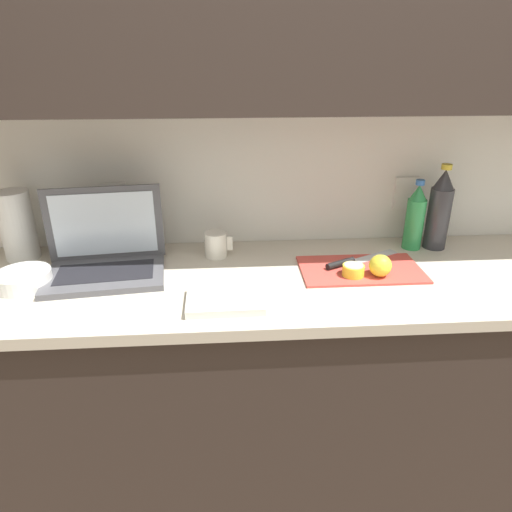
{
  "coord_description": "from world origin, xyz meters",
  "views": [
    {
      "loc": [
        -0.43,
        -1.31,
        1.58
      ],
      "look_at": [
        -0.34,
        -0.01,
        1.0
      ],
      "focal_mm": 32.0,
      "sensor_mm": 36.0,
      "label": 1
    }
  ],
  "objects_px": {
    "knife": "(350,261)",
    "lemon_half_cut": "(353,270)",
    "cutting_board": "(361,269)",
    "paper_towel_roll": "(17,225)",
    "lemon_whole_beside": "(380,266)",
    "measuring_cup": "(216,245)",
    "bottle_oil_tall": "(415,218)",
    "bowl_white": "(24,279)",
    "bottle_green_soda": "(439,210)",
    "laptop": "(105,254)"
  },
  "relations": [
    {
      "from": "knife",
      "to": "lemon_half_cut",
      "type": "height_order",
      "value": "lemon_half_cut"
    },
    {
      "from": "cutting_board",
      "to": "paper_towel_roll",
      "type": "height_order",
      "value": "paper_towel_roll"
    },
    {
      "from": "lemon_whole_beside",
      "to": "measuring_cup",
      "type": "relative_size",
      "value": 0.72
    },
    {
      "from": "bottle_oil_tall",
      "to": "lemon_whole_beside",
      "type": "bearing_deg",
      "value": -129.69
    },
    {
      "from": "measuring_cup",
      "to": "bowl_white",
      "type": "xyz_separation_m",
      "value": [
        -0.59,
        -0.19,
        -0.02
      ]
    },
    {
      "from": "paper_towel_roll",
      "to": "bottle_green_soda",
      "type": "bearing_deg",
      "value": -0.32
    },
    {
      "from": "lemon_whole_beside",
      "to": "measuring_cup",
      "type": "distance_m",
      "value": 0.56
    },
    {
      "from": "lemon_half_cut",
      "to": "paper_towel_roll",
      "type": "distance_m",
      "value": 1.14
    },
    {
      "from": "bottle_green_soda",
      "to": "measuring_cup",
      "type": "bearing_deg",
      "value": -177.88
    },
    {
      "from": "laptop",
      "to": "paper_towel_roll",
      "type": "bearing_deg",
      "value": 150.95
    },
    {
      "from": "bowl_white",
      "to": "paper_towel_roll",
      "type": "relative_size",
      "value": 0.69
    },
    {
      "from": "lemon_whole_beside",
      "to": "measuring_cup",
      "type": "height_order",
      "value": "measuring_cup"
    },
    {
      "from": "knife",
      "to": "bottle_oil_tall",
      "type": "xyz_separation_m",
      "value": [
        0.27,
        0.14,
        0.1
      ]
    },
    {
      "from": "lemon_half_cut",
      "to": "paper_towel_roll",
      "type": "relative_size",
      "value": 0.29
    },
    {
      "from": "cutting_board",
      "to": "bowl_white",
      "type": "xyz_separation_m",
      "value": [
        -1.07,
        -0.04,
        0.02
      ]
    },
    {
      "from": "knife",
      "to": "lemon_whole_beside",
      "type": "xyz_separation_m",
      "value": [
        0.07,
        -0.1,
        0.03
      ]
    },
    {
      "from": "cutting_board",
      "to": "lemon_whole_beside",
      "type": "distance_m",
      "value": 0.08
    },
    {
      "from": "bottle_green_soda",
      "to": "bowl_white",
      "type": "distance_m",
      "value": 1.41
    },
    {
      "from": "cutting_board",
      "to": "lemon_half_cut",
      "type": "bearing_deg",
      "value": -129.29
    },
    {
      "from": "cutting_board",
      "to": "knife",
      "type": "height_order",
      "value": "knife"
    },
    {
      "from": "lemon_half_cut",
      "to": "measuring_cup",
      "type": "relative_size",
      "value": 0.71
    },
    {
      "from": "laptop",
      "to": "bottle_green_soda",
      "type": "xyz_separation_m",
      "value": [
        1.16,
        0.13,
        0.08
      ]
    },
    {
      "from": "laptop",
      "to": "bottle_oil_tall",
      "type": "xyz_separation_m",
      "value": [
        1.07,
        0.13,
        0.05
      ]
    },
    {
      "from": "measuring_cup",
      "to": "paper_towel_roll",
      "type": "relative_size",
      "value": 0.41
    },
    {
      "from": "cutting_board",
      "to": "bottle_green_soda",
      "type": "distance_m",
      "value": 0.4
    },
    {
      "from": "cutting_board",
      "to": "bowl_white",
      "type": "bearing_deg",
      "value": -177.95
    },
    {
      "from": "lemon_half_cut",
      "to": "paper_towel_roll",
      "type": "xyz_separation_m",
      "value": [
        -1.11,
        0.24,
        0.09
      ]
    },
    {
      "from": "lemon_whole_beside",
      "to": "cutting_board",
      "type": "bearing_deg",
      "value": 127.05
    },
    {
      "from": "cutting_board",
      "to": "measuring_cup",
      "type": "relative_size",
      "value": 4.05
    },
    {
      "from": "lemon_whole_beside",
      "to": "bowl_white",
      "type": "relative_size",
      "value": 0.43
    },
    {
      "from": "laptop",
      "to": "bottle_oil_tall",
      "type": "bearing_deg",
      "value": 0.27
    },
    {
      "from": "cutting_board",
      "to": "knife",
      "type": "xyz_separation_m",
      "value": [
        -0.03,
        0.04,
        0.01
      ]
    },
    {
      "from": "lemon_half_cut",
      "to": "bottle_oil_tall",
      "type": "bearing_deg",
      "value": 39.17
    },
    {
      "from": "laptop",
      "to": "bowl_white",
      "type": "bearing_deg",
      "value": -164.62
    },
    {
      "from": "cutting_board",
      "to": "knife",
      "type": "relative_size",
      "value": 1.4
    },
    {
      "from": "lemon_half_cut",
      "to": "cutting_board",
      "type": "bearing_deg",
      "value": 50.71
    },
    {
      "from": "knife",
      "to": "paper_towel_roll",
      "type": "distance_m",
      "value": 1.14
    },
    {
      "from": "cutting_board",
      "to": "measuring_cup",
      "type": "height_order",
      "value": "measuring_cup"
    },
    {
      "from": "lemon_half_cut",
      "to": "bottle_oil_tall",
      "type": "height_order",
      "value": "bottle_oil_tall"
    },
    {
      "from": "cutting_board",
      "to": "lemon_whole_beside",
      "type": "bearing_deg",
      "value": -52.95
    },
    {
      "from": "cutting_board",
      "to": "knife",
      "type": "distance_m",
      "value": 0.05
    },
    {
      "from": "knife",
      "to": "paper_towel_roll",
      "type": "xyz_separation_m",
      "value": [
        -1.13,
        0.15,
        0.1
      ]
    },
    {
      "from": "cutting_board",
      "to": "bottle_oil_tall",
      "type": "relative_size",
      "value": 1.55
    },
    {
      "from": "knife",
      "to": "lemon_half_cut",
      "type": "bearing_deg",
      "value": -125.43
    },
    {
      "from": "laptop",
      "to": "measuring_cup",
      "type": "height_order",
      "value": "laptop"
    },
    {
      "from": "knife",
      "to": "bottle_oil_tall",
      "type": "relative_size",
      "value": 1.11
    },
    {
      "from": "measuring_cup",
      "to": "knife",
      "type": "bearing_deg",
      "value": -13.72
    },
    {
      "from": "knife",
      "to": "paper_towel_roll",
      "type": "bearing_deg",
      "value": 145.98
    },
    {
      "from": "knife",
      "to": "bottle_green_soda",
      "type": "bearing_deg",
      "value": -4.81
    },
    {
      "from": "lemon_half_cut",
      "to": "measuring_cup",
      "type": "xyz_separation_m",
      "value": [
        -0.44,
        0.2,
        0.02
      ]
    }
  ]
}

